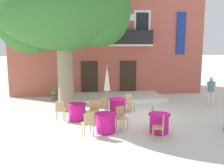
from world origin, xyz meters
The scene contains 19 objects.
ground_plane centered at (0.00, 0.00, 0.00)m, with size 120.00×120.00×0.00m, color silver.
building_facade centered at (-0.90, 6.99, 3.75)m, with size 13.00×5.09×7.50m.
entrance_step_platform centered at (-0.90, 3.63, 0.12)m, with size 6.33×2.75×0.25m, color silver.
plane_tree centered at (-3.62, 1.42, 4.95)m, with size 6.88×6.04×7.12m.
cafe_table_near_tree centered at (-2.92, -0.47, 0.39)m, with size 0.86×0.86×0.76m.
cafe_chair_near_tree_0 centered at (-2.17, -0.58, 0.53)m, with size 0.48×0.48×0.91m.
cafe_chair_near_tree_1 centered at (-3.67, -0.46, 0.53)m, with size 0.44×0.44×0.91m.
cafe_table_middle centered at (-1.78, -2.23, 0.39)m, with size 0.86×0.86×0.76m.
cafe_chair_middle_0 centered at (-1.12, -1.87, 0.53)m, with size 0.52×0.52×0.91m.
cafe_chair_middle_1 centered at (-2.47, -2.52, 0.53)m, with size 0.50×0.50×0.91m.
cafe_table_front centered at (0.29, -2.51, 0.39)m, with size 0.86×0.86×0.76m.
cafe_chair_front_0 centered at (0.10, -3.24, 0.53)m, with size 0.51×0.51×0.91m.
cafe_chair_front_1 centered at (0.33, -1.76, 0.53)m, with size 0.46×0.46×0.91m.
cafe_table_far_side centered at (-0.96, 0.38, 0.39)m, with size 0.86×0.86×0.76m.
cafe_chair_far_side_0 centered at (-1.66, 0.11, 0.53)m, with size 0.49×0.49×0.91m.
cafe_chair_far_side_1 centered at (-0.30, 0.75, 0.53)m, with size 0.53×0.53×0.91m.
cafe_umbrella centered at (-1.60, -0.96, 1.67)m, with size 0.44×0.44×2.55m.
ground_planter_left centered at (-4.41, 3.84, 0.37)m, with size 0.36×0.36×0.66m.
pedestrian_mid_plaza centered at (4.47, 1.46, 0.90)m, with size 0.53×0.34×1.60m.
Camera 1 is at (-2.64, -11.73, 3.47)m, focal length 40.63 mm.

